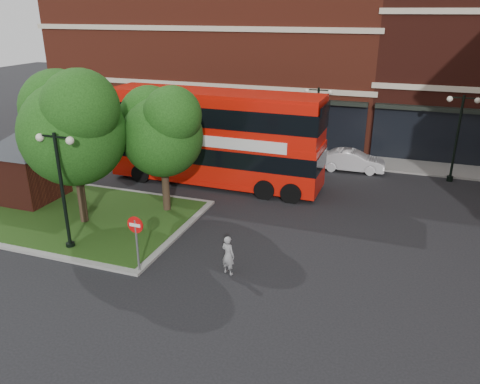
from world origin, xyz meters
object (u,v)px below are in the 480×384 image
at_px(bus, 215,132).
at_px(car_white, 352,161).
at_px(car_silver, 197,138).
at_px(woman, 228,255).

height_order(bus, car_white, bus).
bearing_deg(car_silver, woman, -148.42).
distance_m(bus, car_white, 8.95).
distance_m(woman, car_silver, 17.49).
xyz_separation_m(bus, car_silver, (-4.05, 6.33, -2.28)).
xyz_separation_m(bus, woman, (4.22, -9.08, -2.25)).
height_order(bus, woman, bus).
bearing_deg(car_white, woman, 165.58).
relative_size(car_silver, car_white, 1.12).
bearing_deg(woman, car_silver, -42.20).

